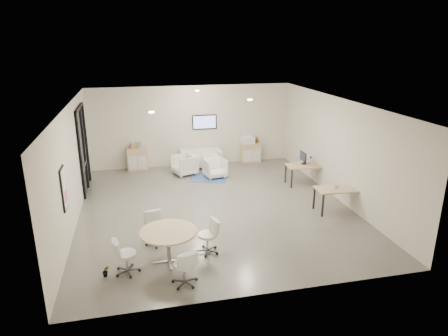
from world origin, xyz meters
TOP-DOWN VIEW (x-y plane):
  - room_shell at (0.00, 0.00)m, footprint 9.60×10.60m
  - glass_door at (-3.95, 2.51)m, footprint 0.09×1.90m
  - artwork at (-3.97, -1.60)m, footprint 0.05×0.54m
  - wall_tv at (0.50, 4.46)m, footprint 0.98×0.06m
  - ceiling_spots at (-0.20, 0.83)m, footprint 3.14×4.14m
  - sideboard_left at (-2.22, 4.27)m, footprint 0.78×0.41m
  - sideboard_right at (2.40, 4.28)m, footprint 0.81×0.39m
  - books at (-2.26, 4.27)m, footprint 0.46×0.14m
  - printer at (2.24, 4.28)m, footprint 0.57×0.50m
  - loveseat at (0.27, 4.09)m, footprint 1.63×0.84m
  - blue_rug at (0.30, 2.62)m, footprint 1.53×1.25m
  - armchair_left at (-0.50, 3.32)m, footprint 0.97×1.00m
  - armchair_right at (0.57, 2.75)m, footprint 0.85×0.82m
  - desk_rear at (3.53, 1.31)m, footprint 1.38×0.76m
  - desk_front at (3.54, -1.06)m, footprint 1.41×0.78m
  - monitor at (3.49, 1.46)m, footprint 0.20×0.50m
  - round_table at (-1.66, -2.84)m, footprint 1.30×1.30m
  - meeting_chairs at (-1.66, -2.84)m, footprint 2.59×2.59m
  - plant_cabinet at (2.66, 4.29)m, footprint 0.30×0.33m
  - plant_floor at (-3.06, -3.14)m, footprint 0.16×0.27m
  - cup at (3.46, -1.02)m, footprint 0.14×0.12m

SIDE VIEW (x-z plane):
  - blue_rug at x=0.30m, z-range 0.00..0.01m
  - plant_floor at x=-3.06m, z-range 0.00..0.12m
  - loveseat at x=0.27m, z-range 0.03..0.63m
  - armchair_right at x=0.57m, z-range 0.00..0.77m
  - sideboard_right at x=2.40m, z-range 0.00..0.81m
  - meeting_chairs at x=-1.66m, z-range 0.00..0.82m
  - armchair_left at x=-0.50m, z-range 0.00..0.82m
  - sideboard_left at x=-2.22m, z-range 0.00..0.88m
  - desk_rear at x=3.53m, z-range 0.28..0.97m
  - desk_front at x=3.54m, z-range 0.28..1.00m
  - round_table at x=-1.66m, z-range 0.31..1.10m
  - cup at x=3.46m, z-range 0.71..0.83m
  - plant_cabinet at x=2.66m, z-range 0.81..1.04m
  - monitor at x=3.49m, z-range 0.71..1.15m
  - printer at x=2.24m, z-range 0.80..1.16m
  - books at x=-2.26m, z-range 0.88..1.10m
  - glass_door at x=-3.95m, z-range 0.08..2.93m
  - artwork at x=-3.97m, z-range 1.03..2.07m
  - room_shell at x=0.00m, z-range -0.80..4.00m
  - wall_tv at x=0.50m, z-range 1.46..2.04m
  - ceiling_spots at x=-0.20m, z-range 3.17..3.20m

